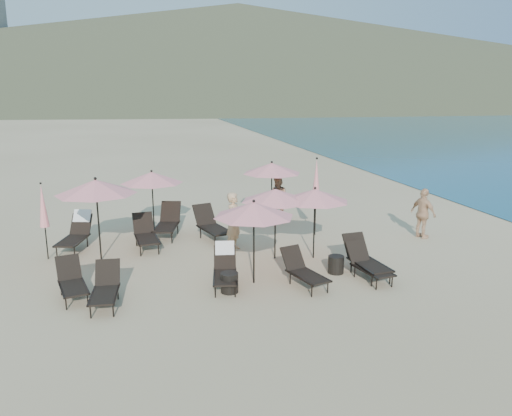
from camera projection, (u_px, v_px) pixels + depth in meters
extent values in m
plane|color=#D6BA8C|center=(281.00, 279.00, 13.10)|extent=(800.00, 800.00, 0.00)
cone|color=brown|center=(238.00, 51.00, 304.09)|extent=(690.00, 690.00, 55.00)
cone|color=brown|center=(404.00, 74.00, 364.55)|extent=(280.00, 280.00, 32.00)
cube|color=beige|center=(59.00, 64.00, 291.76)|extent=(18.00, 16.00, 38.00)
cube|color=black|center=(74.00, 288.00, 11.69)|extent=(0.80, 1.19, 0.05)
cube|color=black|center=(68.00, 268.00, 12.26)|extent=(0.64, 0.53, 0.56)
cylinder|color=black|center=(66.00, 304.00, 11.23)|extent=(0.03, 0.03, 0.31)
cylinder|color=black|center=(61.00, 289.00, 12.04)|extent=(0.03, 0.03, 0.31)
cylinder|color=black|center=(88.00, 300.00, 11.44)|extent=(0.03, 0.03, 0.31)
cylinder|color=black|center=(81.00, 286.00, 12.25)|extent=(0.03, 0.03, 0.31)
cube|color=black|center=(61.00, 289.00, 11.61)|extent=(0.33, 1.20, 0.04)
cube|color=black|center=(85.00, 285.00, 11.85)|extent=(0.33, 1.20, 0.04)
cube|color=black|center=(104.00, 295.00, 11.26)|extent=(0.65, 1.15, 0.05)
cube|color=black|center=(108.00, 272.00, 11.91)|extent=(0.60, 0.46, 0.57)
cylinder|color=black|center=(90.00, 312.00, 10.82)|extent=(0.03, 0.03, 0.31)
cylinder|color=black|center=(97.00, 294.00, 11.73)|extent=(0.03, 0.03, 0.31)
cylinder|color=black|center=(113.00, 310.00, 10.89)|extent=(0.03, 0.03, 0.31)
cylinder|color=black|center=(118.00, 293.00, 11.80)|extent=(0.03, 0.03, 0.31)
cube|color=black|center=(92.00, 295.00, 11.26)|extent=(0.13, 1.24, 0.04)
cube|color=black|center=(117.00, 293.00, 11.34)|extent=(0.13, 1.24, 0.04)
cube|color=black|center=(225.00, 278.00, 12.32)|extent=(0.75, 1.18, 0.05)
cube|color=black|center=(225.00, 258.00, 12.97)|extent=(0.63, 0.51, 0.57)
cylinder|color=black|center=(215.00, 291.00, 11.90)|extent=(0.03, 0.03, 0.31)
cylinder|color=black|center=(216.00, 277.00, 12.81)|extent=(0.03, 0.03, 0.31)
cylinder|color=black|center=(235.00, 291.00, 11.93)|extent=(0.03, 0.03, 0.31)
cylinder|color=black|center=(234.00, 277.00, 12.84)|extent=(0.03, 0.03, 0.31)
cube|color=black|center=(214.00, 277.00, 12.34)|extent=(0.25, 1.22, 0.04)
cube|color=black|center=(236.00, 276.00, 12.38)|extent=(0.25, 1.22, 0.04)
cube|color=silver|center=(225.00, 248.00, 13.05)|extent=(0.53, 0.34, 0.34)
cube|color=black|center=(309.00, 277.00, 12.40)|extent=(0.85, 1.21, 0.05)
cube|color=black|center=(293.00, 258.00, 12.96)|extent=(0.66, 0.56, 0.57)
cylinder|color=black|center=(312.00, 291.00, 11.93)|extent=(0.03, 0.03, 0.31)
cylinder|color=black|center=(290.00, 278.00, 12.73)|extent=(0.03, 0.03, 0.31)
cylinder|color=black|center=(328.00, 287.00, 12.16)|extent=(0.03, 0.03, 0.31)
cylinder|color=black|center=(306.00, 275.00, 12.96)|extent=(0.03, 0.03, 0.31)
cube|color=black|center=(299.00, 278.00, 12.30)|extent=(0.37, 1.20, 0.04)
cube|color=black|center=(317.00, 274.00, 12.56)|extent=(0.37, 1.20, 0.04)
cube|color=black|center=(371.00, 265.00, 13.08)|extent=(0.74, 1.28, 0.05)
cube|color=black|center=(355.00, 245.00, 13.77)|extent=(0.67, 0.52, 0.63)
cylinder|color=black|center=(372.00, 280.00, 12.57)|extent=(0.04, 0.04, 0.35)
cylinder|color=black|center=(351.00, 266.00, 13.53)|extent=(0.04, 0.04, 0.35)
cylinder|color=black|center=(390.00, 278.00, 12.73)|extent=(0.04, 0.04, 0.35)
cylinder|color=black|center=(368.00, 264.00, 13.70)|extent=(0.04, 0.04, 0.35)
cube|color=black|center=(359.00, 266.00, 13.03)|extent=(0.17, 1.38, 0.04)
cube|color=black|center=(380.00, 263.00, 13.22)|extent=(0.17, 1.38, 0.04)
cube|color=black|center=(374.00, 270.00, 12.81)|extent=(0.75, 1.18, 0.05)
cube|color=black|center=(357.00, 252.00, 13.41)|extent=(0.63, 0.51, 0.57)
cylinder|color=black|center=(376.00, 284.00, 12.35)|extent=(0.03, 0.03, 0.31)
cylinder|color=black|center=(355.00, 272.00, 13.19)|extent=(0.03, 0.03, 0.31)
cylinder|color=black|center=(392.00, 281.00, 12.53)|extent=(0.03, 0.03, 0.31)
cylinder|color=black|center=(370.00, 269.00, 13.38)|extent=(0.03, 0.03, 0.31)
cube|color=black|center=(364.00, 271.00, 12.75)|extent=(0.25, 1.23, 0.04)
cube|color=black|center=(381.00, 268.00, 12.96)|extent=(0.25, 1.23, 0.04)
cube|color=black|center=(72.00, 241.00, 15.17)|extent=(0.94, 1.35, 0.05)
cube|color=black|center=(81.00, 224.00, 15.91)|extent=(0.73, 0.62, 0.63)
cylinder|color=black|center=(57.00, 252.00, 14.73)|extent=(0.04, 0.04, 0.35)
cylinder|color=black|center=(71.00, 241.00, 15.75)|extent=(0.04, 0.04, 0.35)
cylinder|color=black|center=(74.00, 252.00, 14.71)|extent=(0.04, 0.04, 0.35)
cylinder|color=black|center=(87.00, 242.00, 15.74)|extent=(0.04, 0.04, 0.35)
cube|color=black|center=(62.00, 240.00, 15.23)|extent=(0.40, 1.34, 0.04)
cube|color=black|center=(82.00, 240.00, 15.21)|extent=(0.40, 1.34, 0.04)
cube|color=silver|center=(82.00, 216.00, 15.99)|extent=(0.61, 0.42, 0.38)
cube|color=black|center=(147.00, 239.00, 15.36)|extent=(0.76, 1.29, 0.05)
cube|color=black|center=(143.00, 223.00, 16.05)|extent=(0.68, 0.53, 0.64)
cylinder|color=black|center=(140.00, 251.00, 14.84)|extent=(0.04, 0.04, 0.35)
cylinder|color=black|center=(136.00, 241.00, 15.81)|extent=(0.04, 0.04, 0.35)
cylinder|color=black|center=(159.00, 249.00, 15.01)|extent=(0.04, 0.04, 0.35)
cylinder|color=black|center=(153.00, 239.00, 15.99)|extent=(0.04, 0.04, 0.35)
cube|color=black|center=(137.00, 239.00, 15.30)|extent=(0.19, 1.39, 0.04)
cube|color=black|center=(157.00, 237.00, 15.50)|extent=(0.19, 1.39, 0.04)
cube|color=black|center=(166.00, 227.00, 16.58)|extent=(0.99, 1.44, 0.05)
cube|color=black|center=(171.00, 212.00, 17.36)|extent=(0.78, 0.65, 0.68)
cylinder|color=black|center=(154.00, 238.00, 16.10)|extent=(0.04, 0.04, 0.37)
cylinder|color=black|center=(161.00, 228.00, 17.19)|extent=(0.04, 0.04, 0.37)
cylinder|color=black|center=(172.00, 238.00, 16.09)|extent=(0.04, 0.04, 0.37)
cylinder|color=black|center=(178.00, 228.00, 17.18)|extent=(0.04, 0.04, 0.37)
cube|color=black|center=(157.00, 227.00, 16.64)|extent=(0.41, 1.44, 0.04)
cube|color=black|center=(176.00, 227.00, 16.62)|extent=(0.41, 1.44, 0.04)
cube|color=black|center=(216.00, 230.00, 16.27)|extent=(1.03, 1.46, 0.06)
cube|color=black|center=(204.00, 215.00, 16.94)|extent=(0.80, 0.67, 0.68)
cylinder|color=black|center=(215.00, 241.00, 15.71)|extent=(0.04, 0.04, 0.37)
cylinder|color=black|center=(200.00, 233.00, 16.67)|extent=(0.04, 0.04, 0.37)
cylinder|color=black|center=(231.00, 239.00, 15.99)|extent=(0.04, 0.04, 0.37)
cylinder|color=black|center=(216.00, 230.00, 16.94)|extent=(0.04, 0.04, 0.37)
cube|color=black|center=(206.00, 231.00, 16.15)|extent=(0.46, 1.44, 0.04)
cube|color=black|center=(224.00, 228.00, 16.47)|extent=(0.46, 1.44, 0.04)
cylinder|color=black|center=(99.00, 222.00, 14.31)|extent=(0.05, 0.05, 2.28)
cone|color=pink|center=(96.00, 187.00, 14.07)|extent=(2.28, 2.28, 0.41)
sphere|color=black|center=(95.00, 179.00, 14.02)|extent=(0.09, 0.09, 0.09)
cylinder|color=black|center=(275.00, 226.00, 14.48)|extent=(0.04, 0.04, 2.00)
cone|color=pink|center=(275.00, 195.00, 14.27)|extent=(2.00, 2.00, 0.36)
sphere|color=black|center=(275.00, 188.00, 14.22)|extent=(0.08, 0.08, 0.08)
cylinder|color=black|center=(314.00, 225.00, 14.53)|extent=(0.04, 0.04, 1.99)
cone|color=pink|center=(315.00, 195.00, 14.32)|extent=(1.99, 1.99, 0.36)
sphere|color=black|center=(315.00, 188.00, 14.28)|extent=(0.08, 0.08, 0.08)
cylinder|color=black|center=(153.00, 205.00, 16.86)|extent=(0.04, 0.04, 2.08)
cone|color=pink|center=(152.00, 178.00, 16.65)|extent=(2.08, 2.08, 0.38)
sphere|color=black|center=(151.00, 171.00, 16.59)|extent=(0.08, 0.08, 0.08)
cylinder|color=black|center=(272.00, 194.00, 18.44)|extent=(0.05, 0.05, 2.15)
cone|color=pink|center=(272.00, 168.00, 18.21)|extent=(2.15, 2.15, 0.39)
sphere|color=black|center=(272.00, 162.00, 18.16)|extent=(0.08, 0.08, 0.08)
cylinder|color=black|center=(254.00, 245.00, 12.61)|extent=(0.04, 0.04, 2.04)
cone|color=pink|center=(254.00, 209.00, 12.39)|extent=(2.04, 2.04, 0.37)
sphere|color=black|center=(254.00, 201.00, 12.34)|extent=(0.08, 0.08, 0.08)
cylinder|color=black|center=(315.00, 218.00, 16.97)|extent=(0.04, 0.04, 1.14)
cone|color=pink|center=(316.00, 181.00, 16.67)|extent=(0.31, 0.31, 1.45)
sphere|color=black|center=(317.00, 158.00, 16.50)|extent=(0.07, 0.07, 0.07)
cylinder|color=black|center=(47.00, 243.00, 14.53)|extent=(0.04, 0.04, 0.98)
cone|color=pink|center=(43.00, 206.00, 14.27)|extent=(0.27, 0.27, 1.25)
sphere|color=black|center=(41.00, 183.00, 14.12)|extent=(0.06, 0.06, 0.06)
cylinder|color=black|center=(229.00, 283.00, 12.20)|extent=(0.44, 0.44, 0.49)
cylinder|color=black|center=(336.00, 264.00, 13.48)|extent=(0.43, 0.43, 0.48)
imported|color=tan|center=(234.00, 222.00, 15.27)|extent=(0.74, 0.79, 1.82)
imported|color=#AC7958|center=(279.00, 198.00, 19.01)|extent=(0.99, 0.99, 1.62)
imported|color=tan|center=(423.00, 213.00, 16.55)|extent=(0.69, 1.06, 1.68)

